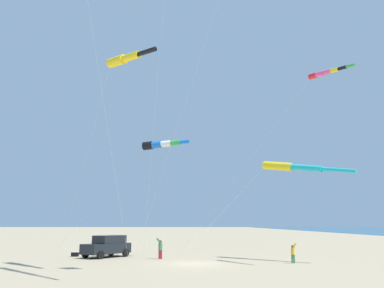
{
  "coord_description": "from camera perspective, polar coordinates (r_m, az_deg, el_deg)",
  "views": [
    {
      "loc": [
        0.27,
        29.77,
        2.87
      ],
      "look_at": [
        0.24,
        1.66,
        8.55
      ],
      "focal_mm": 36.89,
      "sensor_mm": 36.0,
      "label": 1
    }
  ],
  "objects": [
    {
      "name": "kite_windsock_magenta_far_left",
      "position": [
        37.13,
        -4.71,
        -0.07
      ],
      "size": [
        12.83,
        2.49,
        10.52
      ],
      "color": "black",
      "rests_on": "ground_plane"
    },
    {
      "name": "ground_plane",
      "position": [
        29.91,
        0.47,
        -16.94
      ],
      "size": [
        600.0,
        600.0,
        0.0
      ],
      "primitive_type": "plane",
      "color": "tan"
    },
    {
      "name": "person_child_green_jacket",
      "position": [
        31.2,
        14.39,
        -14.91
      ],
      "size": [
        0.44,
        0.35,
        1.44
      ],
      "color": "#3D7F51",
      "rests_on": "ground_plane"
    },
    {
      "name": "kite_windsock_rainbow_low_near",
      "position": [
        33.91,
        14.35,
        -3.25
      ],
      "size": [
        13.48,
        5.74,
        8.26
      ],
      "color": "yellow",
      "rests_on": "ground_plane"
    },
    {
      "name": "cooler_box",
      "position": [
        37.86,
        -16.56,
        -15.0
      ],
      "size": [
        0.62,
        0.42,
        0.42
      ],
      "color": "black",
      "rests_on": "ground_plane"
    },
    {
      "name": "parked_car",
      "position": [
        36.22,
        -12.17,
        -14.22
      ],
      "size": [
        3.99,
        4.58,
        1.85
      ],
      "color": "black",
      "rests_on": "ground_plane"
    },
    {
      "name": "kite_windsock_white_trailing",
      "position": [
        29.51,
        -9.75,
        12.03
      ],
      "size": [
        9.93,
        13.64,
        15.09
      ],
      "color": "yellow",
      "rests_on": "ground_plane"
    },
    {
      "name": "person_adult_flyer",
      "position": [
        33.85,
        -4.61,
        -14.69
      ],
      "size": [
        0.55,
        0.44,
        1.69
      ],
      "color": "#B72833",
      "rests_on": "ground_plane"
    },
    {
      "name": "kite_windsock_teal_far_right",
      "position": [
        32.56,
        18.64,
        9.7
      ],
      "size": [
        12.99,
        9.99,
        14.69
      ],
      "color": "red",
      "rests_on": "ground_plane"
    }
  ]
}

